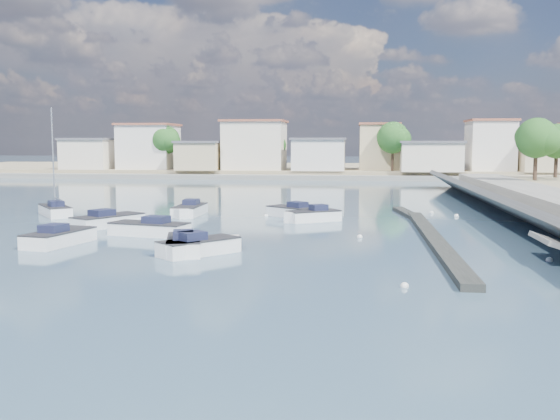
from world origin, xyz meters
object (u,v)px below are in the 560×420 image
(sailboat, at_px, (54,210))
(motorboat_h, at_px, (203,247))
(motorboat_b, at_px, (62,238))
(motorboat_c, at_px, (146,229))
(motorboat_a, at_px, (184,245))
(motorboat_f, at_px, (291,212))
(motorboat_e, at_px, (111,221))
(motorboat_d, at_px, (311,217))
(motorboat_g, at_px, (189,211))

(sailboat, bearing_deg, motorboat_h, -43.96)
(motorboat_b, height_order, motorboat_h, same)
(motorboat_c, xyz_separation_m, motorboat_h, (5.37, -6.27, -0.00))
(motorboat_a, bearing_deg, motorboat_f, 75.98)
(motorboat_e, bearing_deg, motorboat_b, -88.54)
(motorboat_a, bearing_deg, motorboat_d, 66.82)
(motorboat_h, bearing_deg, motorboat_a, 156.69)
(motorboat_d, bearing_deg, motorboat_e, -162.58)
(motorboat_e, bearing_deg, motorboat_a, -50.06)
(motorboat_g, relative_size, motorboat_h, 1.25)
(motorboat_a, relative_size, motorboat_h, 1.13)
(motorboat_a, height_order, motorboat_h, same)
(motorboat_d, xyz_separation_m, motorboat_f, (-1.83, 2.76, 0.00))
(motorboat_c, relative_size, sailboat, 0.65)
(motorboat_b, height_order, motorboat_g, same)
(motorboat_c, xyz_separation_m, sailboat, (-11.17, 9.68, 0.05))
(motorboat_g, bearing_deg, motorboat_e, -118.13)
(motorboat_d, distance_m, motorboat_e, 14.79)
(motorboat_c, bearing_deg, sailboat, 139.10)
(motorboat_d, height_order, motorboat_g, same)
(motorboat_e, xyz_separation_m, sailboat, (-7.25, 5.78, 0.05))
(motorboat_a, height_order, motorboat_d, same)
(motorboat_e, xyz_separation_m, motorboat_g, (3.80, 7.11, 0.00))
(motorboat_a, height_order, motorboat_e, same)
(motorboat_b, xyz_separation_m, motorboat_c, (3.72, 4.10, 0.00))
(motorboat_c, relative_size, motorboat_g, 1.03)
(motorboat_a, bearing_deg, sailboat, 134.82)
(motorboat_a, xyz_separation_m, motorboat_d, (6.03, 14.08, -0.00))
(motorboat_d, relative_size, motorboat_f, 0.90)
(motorboat_g, xyz_separation_m, sailboat, (-11.05, -1.33, 0.05))
(motorboat_h, bearing_deg, motorboat_g, 107.64)
(motorboat_c, xyz_separation_m, motorboat_f, (8.36, 11.09, -0.00))
(motorboat_c, xyz_separation_m, motorboat_g, (-0.12, 11.01, 0.00))
(motorboat_b, height_order, motorboat_e, same)
(motorboat_g, height_order, motorboat_h, same)
(motorboat_c, xyz_separation_m, motorboat_d, (10.19, 8.33, -0.00))
(motorboat_b, xyz_separation_m, motorboat_f, (12.08, 15.18, 0.00))
(motorboat_h, bearing_deg, motorboat_f, 80.22)
(motorboat_d, xyz_separation_m, motorboat_g, (-10.31, 2.68, 0.00))
(motorboat_b, xyz_separation_m, motorboat_g, (3.60, 15.11, 0.00))
(motorboat_a, distance_m, motorboat_c, 7.10)
(motorboat_g, bearing_deg, motorboat_h, -72.36)
(sailboat, bearing_deg, motorboat_f, 4.12)
(motorboat_b, relative_size, sailboat, 0.60)
(motorboat_g, bearing_deg, sailboat, -173.14)
(motorboat_a, bearing_deg, motorboat_h, -23.31)
(motorboat_e, bearing_deg, motorboat_d, 17.42)
(motorboat_e, height_order, motorboat_h, same)
(motorboat_f, bearing_deg, motorboat_b, -128.51)
(motorboat_f, bearing_deg, motorboat_c, -127.04)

